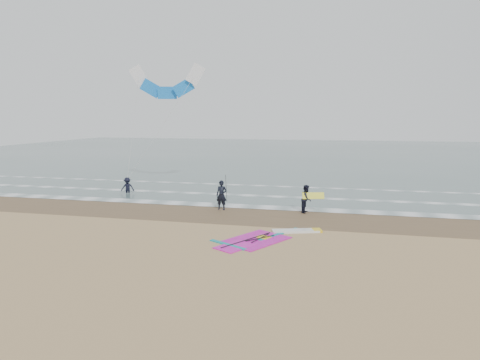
% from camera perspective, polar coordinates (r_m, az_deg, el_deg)
% --- Properties ---
extents(ground, '(120.00, 120.00, 0.00)m').
position_cam_1_polar(ground, '(19.17, -0.25, -8.79)').
color(ground, tan).
rests_on(ground, ground).
extents(sea_water, '(120.00, 80.00, 0.02)m').
position_cam_1_polar(sea_water, '(66.19, 9.36, 3.43)').
color(sea_water, '#47605E').
rests_on(sea_water, ground).
extents(wet_sand_band, '(120.00, 5.00, 0.01)m').
position_cam_1_polar(wet_sand_band, '(24.84, 2.94, -4.77)').
color(wet_sand_band, brown).
rests_on(wet_sand_band, ground).
extents(foam_waterline, '(120.00, 9.15, 0.02)m').
position_cam_1_polar(foam_waterline, '(29.12, 4.48, -2.76)').
color(foam_waterline, white).
rests_on(foam_waterline, ground).
extents(windsurf_rig, '(5.03, 4.76, 0.12)m').
position_cam_1_polar(windsurf_rig, '(20.37, 3.70, -7.66)').
color(windsurf_rig, white).
rests_on(windsurf_rig, ground).
extents(person_standing, '(0.68, 0.46, 1.82)m').
position_cam_1_polar(person_standing, '(26.21, -2.48, -2.04)').
color(person_standing, black).
rests_on(person_standing, ground).
extents(person_walking, '(0.77, 0.92, 1.67)m').
position_cam_1_polar(person_walking, '(25.75, 8.85, -2.49)').
color(person_walking, black).
rests_on(person_walking, ground).
extents(person_wading, '(1.09, 0.76, 1.54)m').
position_cam_1_polar(person_wading, '(32.96, -14.80, -0.39)').
color(person_wading, black).
rests_on(person_wading, ground).
extents(held_pole, '(0.17, 0.86, 1.82)m').
position_cam_1_polar(held_pole, '(26.05, -1.85, -1.15)').
color(held_pole, black).
rests_on(held_pole, ground).
extents(carried_kiteboard, '(1.30, 0.51, 0.39)m').
position_cam_1_polar(carried_kiteboard, '(25.59, 9.74, -2.08)').
color(carried_kiteboard, yellow).
rests_on(carried_kiteboard, ground).
extents(surf_kite, '(6.19, 3.24, 8.76)m').
position_cam_1_polar(surf_kite, '(34.39, -9.73, 12.49)').
color(surf_kite, white).
rests_on(surf_kite, ground).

